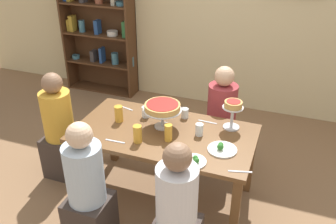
{
  "coord_description": "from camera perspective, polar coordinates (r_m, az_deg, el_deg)",
  "views": [
    {
      "loc": [
        1.0,
        -2.58,
        2.45
      ],
      "look_at": [
        0.0,
        0.1,
        0.89
      ],
      "focal_mm": 38.83,
      "sensor_mm": 36.0,
      "label": 1
    }
  ],
  "objects": [
    {
      "name": "water_glass_clear_near",
      "position": [
        3.46,
        2.67,
        -0.18
      ],
      "size": [
        0.07,
        0.07,
        0.09
      ],
      "primitive_type": "cylinder",
      "color": "white",
      "rests_on": "dining_table"
    },
    {
      "name": "cutlery_spare_fork",
      "position": [
        3.28,
        -13.48,
        -3.63
      ],
      "size": [
        0.18,
        0.07,
        0.0
      ],
      "primitive_type": "cube",
      "rotation": [
        0.0,
        0.0,
        0.29
      ],
      "color": "silver",
      "rests_on": "dining_table"
    },
    {
      "name": "diner_near_left",
      "position": [
        3.03,
        -12.53,
        -12.55
      ],
      "size": [
        0.34,
        0.34,
        1.15
      ],
      "rotation": [
        0.0,
        0.0,
        1.57
      ],
      "color": "#382D28",
      "rests_on": "ground_plane"
    },
    {
      "name": "cutlery_knife_far",
      "position": [
        3.42,
        6.22,
        -1.56
      ],
      "size": [
        0.18,
        0.02,
        0.0
      ],
      "primitive_type": "cube",
      "rotation": [
        0.0,
        0.0,
        3.11
      ],
      "color": "silver",
      "rests_on": "dining_table"
    },
    {
      "name": "diner_near_right",
      "position": [
        2.76,
        1.33,
        -16.51
      ],
      "size": [
        0.34,
        0.34,
        1.15
      ],
      "rotation": [
        0.0,
        0.0,
        1.57
      ],
      "color": "#382D28",
      "rests_on": "ground_plane"
    },
    {
      "name": "diner_far_right",
      "position": [
        3.88,
        8.24,
        -2.04
      ],
      "size": [
        0.34,
        0.34,
        1.15
      ],
      "rotation": [
        0.0,
        0.0,
        -1.57
      ],
      "color": "#382D28",
      "rests_on": "ground_plane"
    },
    {
      "name": "beer_glass_amber_short",
      "position": [
        3.09,
        0.06,
        -3.26
      ],
      "size": [
        0.07,
        0.07,
        0.15
      ],
      "primitive_type": "cylinder",
      "color": "gold",
      "rests_on": "dining_table"
    },
    {
      "name": "rear_partition",
      "position": [
        4.99,
        8.77,
        16.17
      ],
      "size": [
        8.0,
        0.12,
        2.8
      ],
      "primitive_type": "cube",
      "color": "beige",
      "rests_on": "ground_plane"
    },
    {
      "name": "salad_plate_far_diner",
      "position": [
        2.87,
        4.06,
        -7.68
      ],
      "size": [
        0.21,
        0.21,
        0.06
      ],
      "color": "white",
      "rests_on": "dining_table"
    },
    {
      "name": "water_glass_clear_spare",
      "position": [
        3.47,
        -3.52,
        0.02
      ],
      "size": [
        0.07,
        0.07,
        0.11
      ],
      "primitive_type": "cylinder",
      "color": "white",
      "rests_on": "dining_table"
    },
    {
      "name": "dining_table",
      "position": [
        3.3,
        -0.61,
        -4.49
      ],
      "size": [
        1.61,
        0.86,
        0.74
      ],
      "color": "brown",
      "rests_on": "ground_plane"
    },
    {
      "name": "deep_dish_pizza_stand",
      "position": [
        3.23,
        -0.88,
        0.62
      ],
      "size": [
        0.35,
        0.35,
        0.24
      ],
      "color": "silver",
      "rests_on": "dining_table"
    },
    {
      "name": "personal_pizza_stand",
      "position": [
        3.27,
        10.15,
        0.54
      ],
      "size": [
        0.19,
        0.19,
        0.27
      ],
      "color": "silver",
      "rests_on": "dining_table"
    },
    {
      "name": "water_glass_clear_far",
      "position": [
        3.19,
        4.93,
        -2.76
      ],
      "size": [
        0.07,
        0.07,
        0.11
      ],
      "primitive_type": "cylinder",
      "color": "white",
      "rests_on": "dining_table"
    },
    {
      "name": "cutlery_fork_near",
      "position": [
        3.15,
        -8.29,
        -4.57
      ],
      "size": [
        0.18,
        0.02,
        0.0
      ],
      "primitive_type": "cube",
      "rotation": [
        0.0,
        0.0,
        0.04
      ],
      "color": "silver",
      "rests_on": "dining_table"
    },
    {
      "name": "salad_plate_near_diner",
      "position": [
        3.03,
        8.45,
        -5.72
      ],
      "size": [
        0.24,
        0.24,
        0.07
      ],
      "color": "white",
      "rests_on": "dining_table"
    },
    {
      "name": "cutlery_knife_near",
      "position": [
        3.66,
        -6.65,
        0.63
      ],
      "size": [
        0.18,
        0.06,
        0.0
      ],
      "primitive_type": "cube",
      "rotation": [
        0.0,
        0.0,
        2.88
      ],
      "color": "silver",
      "rests_on": "dining_table"
    },
    {
      "name": "cutlery_fork_far",
      "position": [
        2.83,
        11.27,
        -9.16
      ],
      "size": [
        0.18,
        0.06,
        0.0
      ],
      "primitive_type": "cube",
      "rotation": [
        0.0,
        0.0,
        0.26
      ],
      "color": "silver",
      "rests_on": "dining_table"
    },
    {
      "name": "beer_glass_amber_tall",
      "position": [
        3.41,
        -7.73,
        -0.28
      ],
      "size": [
        0.08,
        0.08,
        0.16
      ],
      "primitive_type": "cylinder",
      "color": "gold",
      "rests_on": "dining_table"
    },
    {
      "name": "beer_glass_amber_spare",
      "position": [
        3.08,
        -4.8,
        -3.45
      ],
      "size": [
        0.08,
        0.08,
        0.16
      ],
      "primitive_type": "cylinder",
      "color": "gold",
      "rests_on": "dining_table"
    },
    {
      "name": "ground_plane",
      "position": [
        3.69,
        -0.55,
        -12.92
      ],
      "size": [
        12.0,
        12.0,
        0.0
      ],
      "primitive_type": "plane",
      "color": "#846042"
    },
    {
      "name": "diner_head_west",
      "position": [
        3.86,
        -16.55,
        -3.21
      ],
      "size": [
        0.34,
        0.34,
        1.15
      ],
      "color": "#382D28",
      "rests_on": "ground_plane"
    },
    {
      "name": "bookshelf",
      "position": [
        5.53,
        -10.93,
        14.48
      ],
      "size": [
        1.11,
        0.3,
        2.21
      ],
      "color": "#4C2D19",
      "rests_on": "ground_plane"
    }
  ]
}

